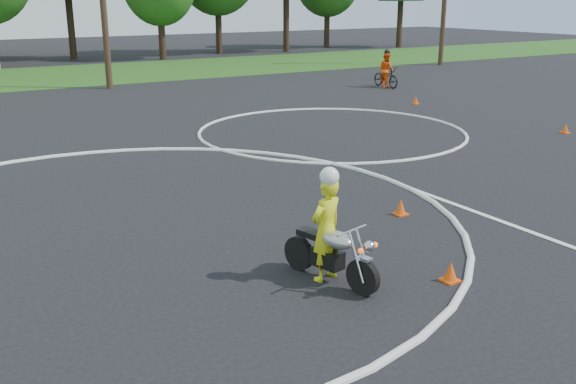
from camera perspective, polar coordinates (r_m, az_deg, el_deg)
ground at (r=9.19m, az=-8.84°, el=-8.57°), size 120.00×120.00×0.00m
course_markings at (r=13.73m, az=-7.48°, el=0.23°), size 19.05×19.05×0.12m
primary_motorcycle at (r=9.16m, az=3.91°, el=-5.46°), size 0.65×1.70×0.91m
rider_primary_grp at (r=9.12m, az=3.43°, el=-3.05°), size 0.63×0.49×1.69m
rider_second_grp at (r=29.68m, az=8.72°, el=10.34°), size 0.73×1.79×1.69m
traffic_cones at (r=13.11m, az=2.15°, el=0.14°), size 21.67×13.59×0.30m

